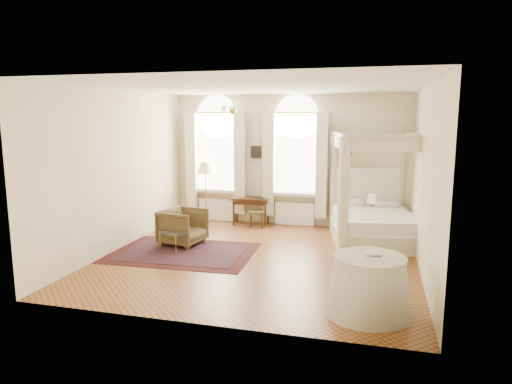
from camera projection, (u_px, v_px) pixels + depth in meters
ground at (259, 258)px, 8.98m from camera, size 6.00×6.00×0.00m
room_walls at (259, 158)px, 8.65m from camera, size 6.00×6.00×6.00m
window_left at (216, 165)px, 11.95m from camera, size 1.62×0.27×3.29m
window_right at (295, 168)px, 11.42m from camera, size 1.62×0.27×3.29m
chandelier at (232, 109)px, 9.87m from camera, size 0.51×0.45×0.50m
wall_pictures at (292, 151)px, 11.48m from camera, size 2.54×0.03×0.39m
canopy_bed at (374, 218)px, 10.06m from camera, size 2.18×2.51×2.40m
nightstand at (374, 222)px, 10.88m from camera, size 0.48×0.46×0.55m
nightstand_lamp at (372, 200)px, 10.80m from camera, size 0.27×0.27×0.40m
writing_desk at (251, 201)px, 11.68m from camera, size 0.96×0.54×0.70m
laptop at (259, 198)px, 11.59m from camera, size 0.35×0.28×0.02m
stool at (256, 214)px, 11.41m from camera, size 0.44×0.44×0.42m
armchair at (183, 227)px, 9.88m from camera, size 1.00×0.98×0.78m
coffee_table at (174, 234)px, 9.43m from camera, size 0.70×0.62×0.40m
floor_lamp at (205, 171)px, 11.87m from camera, size 0.41×0.41×1.59m
oriental_rug at (183, 252)px, 9.32m from camera, size 2.95×2.18×0.01m
side_table at (369, 285)px, 6.40m from camera, size 1.23×1.23×0.84m
book at (363, 252)px, 6.46m from camera, size 0.26×0.33×0.03m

